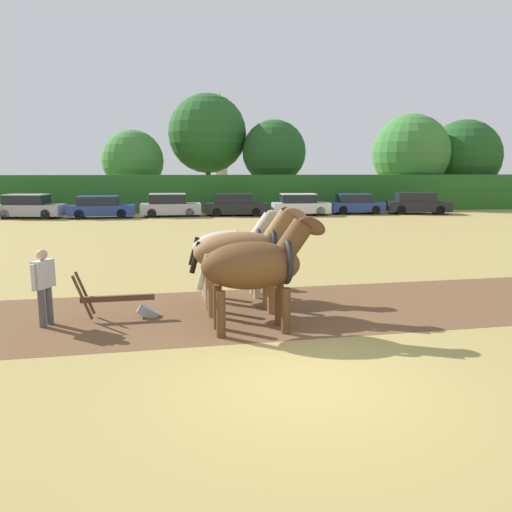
{
  "coord_description": "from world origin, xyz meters",
  "views": [
    {
      "loc": [
        -1.7,
        -7.0,
        3.14
      ],
      "look_at": [
        -0.09,
        4.83,
        1.1
      ],
      "focal_mm": 35.0,
      "sensor_mm": 36.0,
      "label": 1
    }
  ],
  "objects_px": {
    "tree_center": "(411,153)",
    "parked_car_right": "(300,205)",
    "plow": "(125,304)",
    "parked_car_far_right": "(355,204)",
    "draft_horse_lead_right": "(245,252)",
    "parked_car_end_right": "(417,203)",
    "farmer_at_plow": "(44,282)",
    "parked_car_center": "(170,206)",
    "parked_car_center_left": "(101,207)",
    "tree_left": "(208,134)",
    "draft_horse_trail_left": "(235,247)",
    "parked_car_center_right": "(235,205)",
    "farmer_beside_team": "(236,253)",
    "tree_center_left": "(274,152)",
    "church_spire": "(220,139)",
    "tree_far_left": "(133,161)",
    "draft_horse_lead_left": "(257,265)",
    "parked_car_left": "(29,207)",
    "tree_center_right": "(464,157)"
  },
  "relations": [
    {
      "from": "tree_left",
      "to": "draft_horse_lead_left",
      "type": "distance_m",
      "value": 34.68
    },
    {
      "from": "church_spire",
      "to": "parked_car_left",
      "type": "xyz_separation_m",
      "value": [
        -15.99,
        -48.52,
        -7.53
      ]
    },
    {
      "from": "plow",
      "to": "parked_car_far_right",
      "type": "xyz_separation_m",
      "value": [
        13.66,
        24.98,
        0.39
      ]
    },
    {
      "from": "parked_car_center_right",
      "to": "parked_car_right",
      "type": "bearing_deg",
      "value": 0.41
    },
    {
      "from": "draft_horse_lead_right",
      "to": "parked_car_center_left",
      "type": "bearing_deg",
      "value": 103.05
    },
    {
      "from": "draft_horse_lead_left",
      "to": "farmer_beside_team",
      "type": "relative_size",
      "value": 1.71
    },
    {
      "from": "church_spire",
      "to": "parked_car_center",
      "type": "xyz_separation_m",
      "value": [
        -6.71,
        -48.44,
        -7.54
      ]
    },
    {
      "from": "tree_center_left",
      "to": "church_spire",
      "type": "xyz_separation_m",
      "value": [
        -1.79,
        41.72,
        3.62
      ]
    },
    {
      "from": "parked_car_center_right",
      "to": "parked_car_left",
      "type": "bearing_deg",
      "value": -173.65
    },
    {
      "from": "tree_left",
      "to": "plow",
      "type": "bearing_deg",
      "value": -95.47
    },
    {
      "from": "draft_horse_trail_left",
      "to": "parked_car_far_right",
      "type": "relative_size",
      "value": 0.65
    },
    {
      "from": "draft_horse_trail_left",
      "to": "parked_car_right",
      "type": "relative_size",
      "value": 0.63
    },
    {
      "from": "parked_car_right",
      "to": "farmer_beside_team",
      "type": "bearing_deg",
      "value": -105.3
    },
    {
      "from": "parked_car_center_left",
      "to": "parked_car_far_right",
      "type": "relative_size",
      "value": 1.11
    },
    {
      "from": "draft_horse_lead_left",
      "to": "tree_far_left",
      "type": "bearing_deg",
      "value": 96.39
    },
    {
      "from": "draft_horse_lead_right",
      "to": "farmer_at_plow",
      "type": "bearing_deg",
      "value": -176.86
    },
    {
      "from": "parked_car_left",
      "to": "parked_car_center_left",
      "type": "relative_size",
      "value": 1.04
    },
    {
      "from": "farmer_beside_team",
      "to": "parked_car_center_right",
      "type": "xyz_separation_m",
      "value": [
        2.02,
        21.61,
        -0.14
      ]
    },
    {
      "from": "tree_center_right",
      "to": "church_spire",
      "type": "bearing_deg",
      "value": 115.35
    },
    {
      "from": "draft_horse_trail_left",
      "to": "parked_car_center_right",
      "type": "xyz_separation_m",
      "value": [
        2.19,
        23.13,
        -0.54
      ]
    },
    {
      "from": "draft_horse_lead_left",
      "to": "parked_car_right",
      "type": "relative_size",
      "value": 0.64
    },
    {
      "from": "parked_car_center_right",
      "to": "parked_car_end_right",
      "type": "distance_m",
      "value": 13.49
    },
    {
      "from": "farmer_at_plow",
      "to": "parked_car_center",
      "type": "distance_m",
      "value": 24.98
    },
    {
      "from": "tree_center",
      "to": "draft_horse_lead_right",
      "type": "height_order",
      "value": "tree_center"
    },
    {
      "from": "draft_horse_lead_right",
      "to": "tree_center",
      "type": "bearing_deg",
      "value": 56.47
    },
    {
      "from": "plow",
      "to": "farmer_at_plow",
      "type": "relative_size",
      "value": 1.11
    },
    {
      "from": "tree_center_left",
      "to": "parked_car_center_right",
      "type": "distance_m",
      "value": 8.66
    },
    {
      "from": "draft_horse_trail_left",
      "to": "parked_car_center",
      "type": "height_order",
      "value": "draft_horse_trail_left"
    },
    {
      "from": "tree_center",
      "to": "draft_horse_lead_left",
      "type": "bearing_deg",
      "value": -118.95
    },
    {
      "from": "draft_horse_lead_right",
      "to": "tree_center_left",
      "type": "bearing_deg",
      "value": 75.7
    },
    {
      "from": "tree_left",
      "to": "parked_car_end_right",
      "type": "height_order",
      "value": "tree_left"
    },
    {
      "from": "draft_horse_lead_right",
      "to": "parked_car_end_right",
      "type": "relative_size",
      "value": 0.58
    },
    {
      "from": "tree_center",
      "to": "parked_car_right",
      "type": "relative_size",
      "value": 1.93
    },
    {
      "from": "draft_horse_trail_left",
      "to": "parked_car_center_left",
      "type": "height_order",
      "value": "draft_horse_trail_left"
    },
    {
      "from": "church_spire",
      "to": "tree_left",
      "type": "bearing_deg",
      "value": -95.24
    },
    {
      "from": "farmer_beside_team",
      "to": "parked_car_center_left",
      "type": "relative_size",
      "value": 0.35
    },
    {
      "from": "tree_far_left",
      "to": "draft_horse_trail_left",
      "type": "distance_m",
      "value": 31.02
    },
    {
      "from": "parked_car_center_right",
      "to": "parked_car_right",
      "type": "xyz_separation_m",
      "value": [
        4.59,
        -0.43,
        0.0
      ]
    },
    {
      "from": "tree_center",
      "to": "church_spire",
      "type": "distance_m",
      "value": 44.2
    },
    {
      "from": "tree_center_left",
      "to": "parked_car_left",
      "type": "height_order",
      "value": "tree_center_left"
    },
    {
      "from": "draft_horse_lead_left",
      "to": "draft_horse_lead_right",
      "type": "bearing_deg",
      "value": 89.8
    },
    {
      "from": "tree_left",
      "to": "parked_car_left",
      "type": "distance_m",
      "value": 15.99
    },
    {
      "from": "parked_car_right",
      "to": "tree_left",
      "type": "bearing_deg",
      "value": 126.76
    },
    {
      "from": "tree_center_left",
      "to": "parked_car_center",
      "type": "relative_size",
      "value": 1.76
    },
    {
      "from": "parked_car_center",
      "to": "parked_car_far_right",
      "type": "relative_size",
      "value": 1.05
    },
    {
      "from": "parked_car_left",
      "to": "parked_car_center_right",
      "type": "distance_m",
      "value": 13.89
    },
    {
      "from": "tree_left",
      "to": "farmer_at_plow",
      "type": "relative_size",
      "value": 6.03
    },
    {
      "from": "parked_car_left",
      "to": "parked_car_end_right",
      "type": "bearing_deg",
      "value": 8.55
    },
    {
      "from": "tree_center_left",
      "to": "parked_car_end_right",
      "type": "bearing_deg",
      "value": -35.91
    },
    {
      "from": "tree_center",
      "to": "parked_car_center_right",
      "type": "distance_m",
      "value": 17.65
    }
  ]
}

